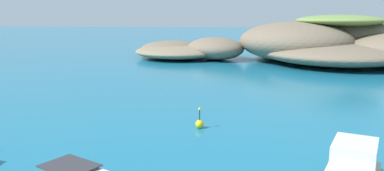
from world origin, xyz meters
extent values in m
ellipsoid|color=#756651|center=(14.47, 55.04, 3.12)|extent=(24.84, 24.82, 6.24)
ellipsoid|color=#756651|center=(18.83, 51.75, 1.66)|extent=(27.75, 28.53, 3.31)
ellipsoid|color=#84755B|center=(22.13, 58.07, 3.48)|extent=(19.40, 16.69, 6.95)
ellipsoid|color=#9E8966|center=(14.45, 60.38, 3.00)|extent=(20.06, 18.32, 6.00)
ellipsoid|color=#756651|center=(14.24, 61.43, 1.69)|extent=(16.62, 16.46, 3.38)
ellipsoid|color=olive|center=(21.09, 55.43, 6.36)|extent=(13.55, 12.31, 1.77)
ellipsoid|color=#84755B|center=(-4.60, 57.44, 1.11)|extent=(20.28, 20.34, 2.22)
ellipsoid|color=#756651|center=(1.79, 56.13, 1.82)|extent=(13.04, 13.71, 3.64)
ellipsoid|color=#756651|center=(-5.93, 59.39, 1.40)|extent=(14.22, 14.20, 2.81)
cube|color=#333338|center=(-1.50, 5.60, 2.04)|extent=(2.42, 2.26, 0.04)
cube|color=silver|center=(9.43, 8.34, 1.83)|extent=(2.37, 2.68, 1.11)
cube|color=#2D4756|center=(9.85, 9.39, 1.94)|extent=(1.53, 0.81, 0.59)
cylinder|color=silver|center=(10.43, 10.85, 1.43)|extent=(1.56, 0.65, 0.04)
sphere|color=yellow|center=(2.35, 17.44, 0.28)|extent=(0.56, 0.56, 0.56)
cylinder|color=black|center=(2.35, 17.44, 0.78)|extent=(0.06, 0.06, 1.00)
cone|color=yellow|center=(2.35, 17.44, 1.38)|extent=(0.20, 0.20, 0.20)
camera|label=1|loc=(4.31, -7.28, 7.55)|focal=36.29mm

